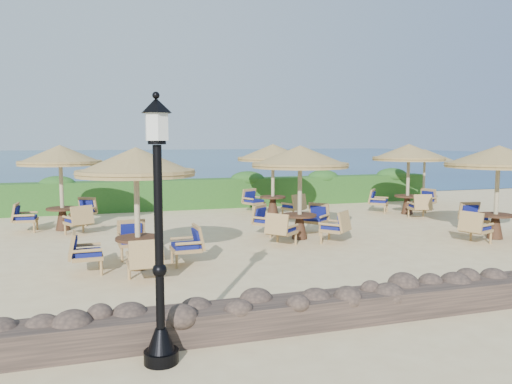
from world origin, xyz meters
name	(u,v)px	position (x,y,z in m)	size (l,w,h in m)	color
ground	(303,239)	(0.00, 0.00, 0.00)	(120.00, 120.00, 0.00)	beige
sea	(134,157)	(0.00, 70.00, 0.00)	(160.00, 160.00, 0.00)	navy
hedge	(236,192)	(0.00, 7.20, 0.60)	(18.00, 0.90, 1.20)	#1F4C18
stone_wall	(448,296)	(0.00, -6.20, 0.22)	(15.00, 0.65, 0.44)	#4F3D32
lamp_post	(159,242)	(-4.80, -6.80, 1.55)	(0.44, 0.44, 3.31)	black
extra_parasol	(425,155)	(7.80, 5.20, 2.17)	(2.30, 2.30, 2.41)	tan
cafe_set_0	(137,189)	(-4.72, -1.99, 1.75)	(2.83, 2.83, 2.65)	tan
cafe_set_1	(300,176)	(-0.09, 0.02, 1.81)	(2.75, 2.75, 2.65)	tan
cafe_set_2	(498,171)	(5.23, -1.63, 1.94)	(2.93, 2.93, 2.65)	tan
cafe_set_3	(61,171)	(-6.60, 3.51, 1.84)	(2.67, 2.77, 2.65)	tan
cafe_set_4	(273,162)	(0.69, 4.51, 1.98)	(2.66, 2.83, 2.65)	tan
cafe_set_5	(408,164)	(5.64, 3.22, 1.89)	(2.79, 2.80, 2.65)	tan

